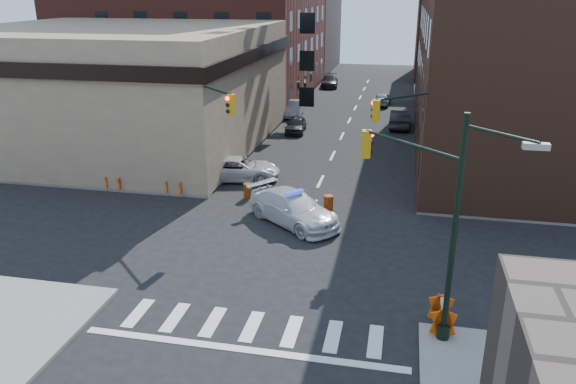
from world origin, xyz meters
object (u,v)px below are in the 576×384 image
at_px(police_car, 293,208).
at_px(parked_car_wnear, 296,125).
at_px(parked_car_enear, 400,118).
at_px(barrel_road, 329,203).
at_px(barrel_bank, 248,191).
at_px(parked_car_wfar, 294,108).
at_px(barricade_nw_a, 176,186).
at_px(pickup, 238,169).
at_px(barricade_se_a, 442,316).
at_px(pedestrian_b, 136,175).
at_px(pedestrian_a, 157,162).

xyz_separation_m(police_car, parked_car_wnear, (-3.68, 19.56, -0.17)).
distance_m(parked_car_enear, barrel_road, 21.43).
distance_m(police_car, barrel_bank, 4.57).
distance_m(parked_car_wfar, barricade_nw_a, 23.30).
relative_size(police_car, pickup, 1.07).
height_order(parked_car_wfar, barricade_se_a, parked_car_wfar).
bearing_deg(barrel_bank, police_car, -42.61).
distance_m(pickup, barrel_bank, 3.52).
bearing_deg(parked_car_enear, barrel_road, 81.15).
xyz_separation_m(pickup, pedestrian_b, (-5.51, -3.27, 0.25)).
bearing_deg(barrel_road, barricade_se_a, -62.60).
xyz_separation_m(police_car, barricade_se_a, (7.15, -8.72, -0.17)).
height_order(barricade_se_a, barricade_nw_a, barricade_se_a).
xyz_separation_m(pedestrian_b, barrel_bank, (7.01, 0.10, -0.54)).
height_order(parked_car_wnear, pedestrian_b, pedestrian_b).
bearing_deg(barrel_road, barricade_nw_a, 175.89).
xyz_separation_m(barrel_road, barricade_nw_a, (-9.29, 0.67, 0.13)).
distance_m(police_car, pedestrian_a, 11.91).
relative_size(barricade_se_a, barricade_nw_a, 1.16).
xyz_separation_m(parked_car_wfar, barricade_nw_a, (-2.59, -23.16, -0.16)).
height_order(pickup, parked_car_wnear, pickup).
height_order(pickup, barrel_road, pickup).
bearing_deg(barricade_nw_a, barricade_se_a, -33.29).
bearing_deg(parked_car_enear, parked_car_wnear, 22.85).
relative_size(parked_car_enear, barrel_bank, 5.41).
distance_m(pickup, pedestrian_a, 5.47).
bearing_deg(pedestrian_a, barrel_road, -21.36).
xyz_separation_m(barrel_bank, barricade_nw_a, (-4.35, -0.40, 0.13)).
relative_size(barrel_bank, barricade_se_a, 0.67).
xyz_separation_m(pickup, barrel_road, (6.44, -4.24, -0.28)).
bearing_deg(barricade_nw_a, barrel_road, 0.10).
height_order(pickup, pedestrian_b, pedestrian_b).
relative_size(parked_car_enear, pedestrian_a, 3.00).
bearing_deg(barrel_road, pedestrian_b, 175.37).
bearing_deg(barrel_road, barrel_bank, 167.78).
xyz_separation_m(police_car, pickup, (-4.86, 6.25, -0.09)).
xyz_separation_m(police_car, barrel_road, (1.59, 2.01, -0.37)).
distance_m(barrel_road, barricade_nw_a, 9.31).
distance_m(parked_car_wnear, parked_car_enear, 9.45).
distance_m(barrel_bank, barricade_se_a, 15.80).
bearing_deg(barrel_bank, pickup, 115.42).
height_order(parked_car_enear, barrel_road, parked_car_enear).
xyz_separation_m(parked_car_wnear, pedestrian_a, (-6.64, -13.60, 0.31)).
xyz_separation_m(parked_car_wfar, barrel_road, (6.70, -23.82, -0.28)).
height_order(pickup, parked_car_enear, parked_car_enear).
bearing_deg(parked_car_wfar, barrel_road, -77.86).
bearing_deg(barrel_bank, pedestrian_b, -179.17).
bearing_deg(parked_car_wfar, barricade_se_a, -74.03).
relative_size(barrel_road, barricade_se_a, 0.68).
distance_m(parked_car_enear, barricade_se_a, 31.94).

